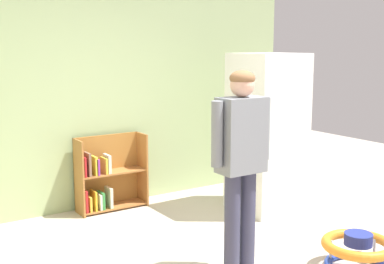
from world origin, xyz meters
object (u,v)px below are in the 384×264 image
(refrigerator, at_px, (267,133))
(standing_person, at_px, (241,154))
(bookshelf, at_px, (106,178))
(baby_walker, at_px, (358,252))

(refrigerator, bearing_deg, standing_person, -138.42)
(bookshelf, height_order, standing_person, standing_person)
(standing_person, bearing_deg, refrigerator, 41.58)
(bookshelf, bearing_deg, standing_person, -83.56)
(bookshelf, distance_m, standing_person, 2.24)
(bookshelf, relative_size, standing_person, 0.51)
(baby_walker, bearing_deg, refrigerator, 74.97)
(bookshelf, bearing_deg, baby_walker, -67.44)
(standing_person, bearing_deg, baby_walker, -30.62)
(bookshelf, bearing_deg, refrigerator, -32.34)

